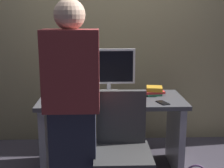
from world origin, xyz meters
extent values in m
plane|color=#3D3842|center=(0.00, 0.00, 0.00)|extent=(9.00, 9.00, 0.00)
cube|color=#8C7F5B|center=(0.00, 0.82, 1.50)|extent=(6.40, 0.10, 3.00)
cube|color=#4C4C51|center=(0.00, 0.00, 0.72)|extent=(1.40, 0.64, 0.04)
cube|color=#B2B2B7|center=(-0.64, 0.00, 0.35)|extent=(0.06, 0.56, 0.70)
cube|color=#B2B2B7|center=(0.64, 0.00, 0.35)|extent=(0.06, 0.56, 0.70)
cube|color=#3F3F3F|center=(0.06, -0.70, 0.46)|extent=(0.44, 0.44, 0.08)
cube|color=#3F3F3F|center=(0.06, -0.51, 0.72)|extent=(0.40, 0.06, 0.44)
cube|color=#262838|center=(-0.31, -0.72, 0.42)|extent=(0.34, 0.20, 0.85)
cube|color=maroon|center=(-0.31, -0.72, 1.14)|extent=(0.40, 0.24, 0.58)
sphere|color=beige|center=(-0.31, -0.72, 1.53)|extent=(0.22, 0.22, 0.22)
cube|color=silver|center=(-0.02, 0.22, 0.75)|extent=(0.20, 0.14, 0.02)
cube|color=silver|center=(-0.02, 0.22, 0.80)|extent=(0.04, 0.03, 0.08)
cube|color=silver|center=(-0.02, 0.22, 1.02)|extent=(0.54, 0.04, 0.36)
cube|color=black|center=(-0.02, 0.20, 1.02)|extent=(0.50, 0.01, 0.32)
cube|color=white|center=(-0.12, -0.08, 0.75)|extent=(0.44, 0.15, 0.02)
ellipsoid|color=black|center=(0.19, -0.07, 0.76)|extent=(0.06, 0.10, 0.03)
cylinder|color=#D84C3F|center=(-0.49, -0.06, 0.79)|extent=(0.07, 0.07, 0.10)
cylinder|color=silver|center=(-0.46, 0.19, 0.78)|extent=(0.07, 0.07, 0.09)
cube|color=#338C59|center=(0.42, 0.09, 0.75)|extent=(0.17, 0.14, 0.02)
cube|color=red|center=(0.43, 0.09, 0.78)|extent=(0.22, 0.15, 0.02)
cube|color=gold|center=(0.43, 0.10, 0.81)|extent=(0.17, 0.17, 0.04)
cube|color=black|center=(0.46, -0.20, 0.75)|extent=(0.12, 0.16, 0.01)
camera|label=1|loc=(-0.10, -2.87, 1.52)|focal=49.03mm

